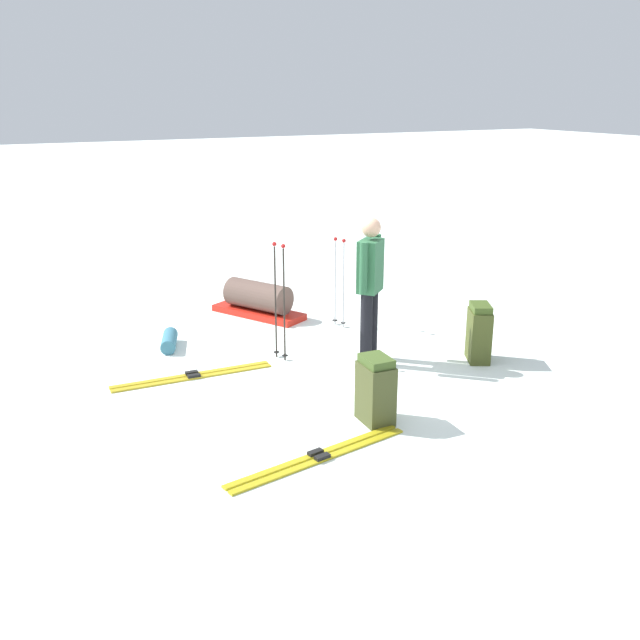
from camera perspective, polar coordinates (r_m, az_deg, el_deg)
The scene contains 10 objects.
ground_plane at distance 7.85m, azimuth 0.00°, elevation -4.87°, with size 80.00×80.00×0.00m, color white.
skier_standing at distance 8.12m, azimuth 4.03°, elevation 3.01°, with size 0.40×0.45×1.70m.
ski_pair_near at distance 8.05m, azimuth -10.18°, elevation -4.45°, with size 0.24×1.81×0.05m.
ski_pair_far at distance 6.28m, azimuth -0.10°, elevation -10.93°, with size 0.48×1.84×0.05m.
backpack_large_dark at distance 6.81m, azimuth 4.49°, elevation -5.64°, with size 0.38×0.28×0.67m.
backpack_bright at distance 8.50m, azimuth 12.65°, elevation -1.04°, with size 0.44×0.38×0.69m.
ski_poles_planted_near at distance 8.24m, azimuth -3.26°, elevation 1.93°, with size 0.22×0.11×1.40m.
ski_poles_planted_far at distance 9.44m, azimuth 1.56°, elevation 3.43°, with size 0.22×0.11×1.21m.
gear_sled at distance 10.05m, azimuth -4.99°, elevation 1.60°, with size 1.43×1.05×0.49m.
sleeping_mat_rolled at distance 8.98m, azimuth -12.01°, elevation -1.64°, with size 0.18×0.18×0.55m, color teal.
Camera 1 is at (6.44, -3.28, 3.05)m, focal length 39.85 mm.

